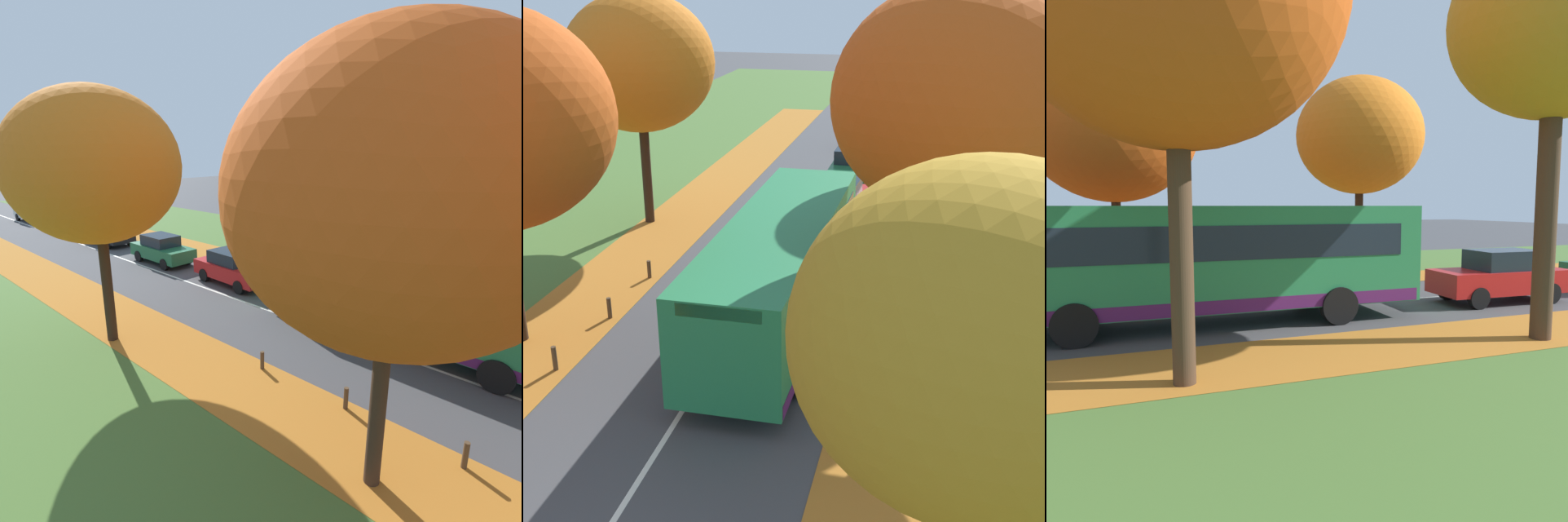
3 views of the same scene
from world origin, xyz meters
The scene contains 17 objects.
leaf_litter_left centered at (-4.60, 14.00, 0.01)m, with size 2.80×60.00×0.00m, color #B26B23.
grass_verge_right centered at (9.20, 20.00, 0.00)m, with size 12.00×90.00×0.01m, color #476B2D.
leaf_litter_right centered at (4.60, 14.00, 0.01)m, with size 2.80×60.00×0.00m, color #B26B23.
road_centre_line centered at (0.00, 20.00, 0.00)m, with size 0.12×80.00×0.01m, color silver.
tree_left_near centered at (-5.21, 9.33, 5.71)m, with size 5.82×5.82×8.34m.
tree_left_mid centered at (-5.65, 19.03, 5.88)m, with size 5.36×5.36×8.31m.
tree_right_near centered at (5.40, 10.22, 6.34)m, with size 5.56×5.56×8.86m.
tree_right_mid centered at (5.29, 18.10, 6.79)m, with size 4.49×4.49×8.87m.
bollard_fourth centered at (-3.56, 8.09, 0.31)m, with size 0.12×0.12×0.63m, color #4C3823.
bollard_fifth centered at (-3.51, 10.97, 0.30)m, with size 0.12×0.12×0.61m, color #4C3823.
bollard_sixth centered at (-3.54, 13.86, 0.29)m, with size 0.12×0.12×0.57m, color #4C3823.
bus centered at (1.16, 11.57, 1.70)m, with size 2.72×10.42×2.98m.
car_red_lead centered at (1.38, 20.38, 0.81)m, with size 1.92×4.27×1.62m.
car_green_following centered at (1.17, 26.09, 0.81)m, with size 1.78×4.20×1.62m.
car_black_third_in_line centered at (1.33, 32.91, 0.81)m, with size 1.91×4.26×1.62m.
car_blue_fourth_in_line centered at (1.32, 39.40, 0.81)m, with size 1.88×4.25×1.62m.
car_white_trailing centered at (1.06, 46.56, 0.81)m, with size 1.94×4.28×1.62m.
Camera 1 is at (-11.60, 6.41, 6.47)m, focal length 28.00 mm.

